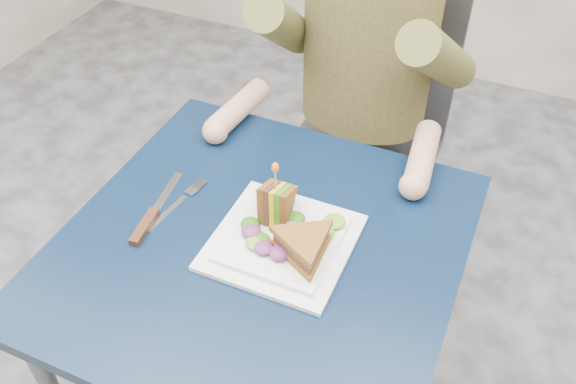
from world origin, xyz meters
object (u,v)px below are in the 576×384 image
at_px(plate, 282,241).
at_px(fork, 176,205).
at_px(chair, 370,118).
at_px(sandwich_flat, 304,245).
at_px(sandwich_upright, 276,204).
at_px(diner, 370,16).
at_px(knife, 149,220).
at_px(table, 261,270).

xyz_separation_m(plate, fork, (-0.24, 0.01, -0.01)).
height_order(chair, plate, chair).
xyz_separation_m(chair, sandwich_flat, (0.10, -0.75, 0.23)).
distance_m(sandwich_flat, sandwich_upright, 0.11).
bearing_deg(diner, knife, -108.82).
relative_size(table, plate, 2.88).
height_order(diner, knife, diner).
height_order(chair, diner, diner).
bearing_deg(knife, plate, 11.28).
bearing_deg(plate, table, -160.21).
xyz_separation_m(sandwich_flat, fork, (-0.30, 0.03, -0.04)).
bearing_deg(diner, chair, 90.00).
bearing_deg(knife, fork, 67.86).
relative_size(sandwich_flat, sandwich_upright, 1.41).
distance_m(plate, sandwich_upright, 0.07).
bearing_deg(sandwich_upright, plate, -53.57).
bearing_deg(sandwich_flat, table, 173.98).
bearing_deg(sandwich_upright, table, -97.68).
height_order(table, sandwich_flat, sandwich_flat).
bearing_deg(plate, knife, -168.72).
bearing_deg(plate, chair, 93.27).
bearing_deg(fork, table, -6.34).
height_order(table, sandwich_upright, sandwich_upright).
relative_size(fork, knife, 0.81).
relative_size(plate, knife, 1.18).
distance_m(table, plate, 0.10).
bearing_deg(sandwich_flat, knife, -174.98).
relative_size(plate, sandwich_upright, 1.95).
bearing_deg(chair, sandwich_flat, -82.65).
xyz_separation_m(table, chair, (0.00, 0.74, -0.11)).
bearing_deg(chair, diner, -90.00).
bearing_deg(knife, table, 9.65).
height_order(chair, knife, chair).
distance_m(sandwich_upright, knife, 0.26).
relative_size(diner, sandwich_upright, 5.60).
bearing_deg(chair, fork, -105.73).
bearing_deg(sandwich_upright, knife, -157.22).
relative_size(plate, fork, 1.45).
bearing_deg(sandwich_flat, chair, 97.35).
distance_m(chair, fork, 0.77).
height_order(plate, knife, plate).
xyz_separation_m(table, plate, (0.04, 0.01, 0.09)).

